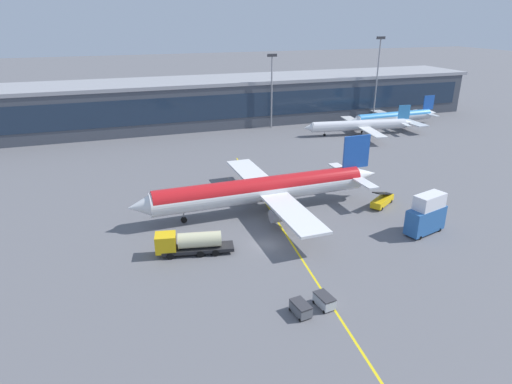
# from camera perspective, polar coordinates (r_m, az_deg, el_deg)

# --- Properties ---
(ground_plane) EXTENTS (700.00, 700.00, 0.00)m
(ground_plane) POSITION_cam_1_polar(r_m,az_deg,el_deg) (65.27, 1.37, -6.78)
(ground_plane) COLOR slate
(apron_lead_in_line) EXTENTS (8.30, 79.63, 0.01)m
(apron_lead_in_line) POSITION_cam_1_polar(r_m,az_deg,el_deg) (68.20, 3.88, -5.49)
(apron_lead_in_line) COLOR yellow
(apron_lead_in_line) RESTS_ON ground_plane
(terminal_building) EXTENTS (179.23, 21.78, 13.43)m
(terminal_building) POSITION_cam_1_polar(r_m,az_deg,el_deg) (138.40, -6.99, 11.47)
(terminal_building) COLOR #424751
(terminal_building) RESTS_ON ground_plane
(main_airliner) EXTENTS (44.37, 35.13, 11.69)m
(main_airliner) POSITION_cam_1_polar(r_m,az_deg,el_deg) (74.45, 0.88, 0.35)
(main_airliner) COLOR white
(main_airliner) RESTS_ON ground_plane
(fuel_tanker) EXTENTS (11.08, 4.48, 3.25)m
(fuel_tanker) POSITION_cam_1_polar(r_m,az_deg,el_deg) (62.76, -8.60, -6.48)
(fuel_tanker) COLOR #232326
(fuel_tanker) RESTS_ON ground_plane
(catering_lift) EXTENTS (7.22, 4.20, 6.30)m
(catering_lift) POSITION_cam_1_polar(r_m,az_deg,el_deg) (72.18, 21.13, -2.71)
(catering_lift) COLOR #285B9E
(catering_lift) RESTS_ON ground_plane
(belt_loader) EXTENTS (6.48, 4.92, 3.49)m
(belt_loader) POSITION_cam_1_polar(r_m,az_deg,el_deg) (80.92, 15.96, -1.01)
(belt_loader) COLOR yellow
(belt_loader) RESTS_ON ground_plane
(baggage_cart_0) EXTENTS (1.94, 2.84, 1.48)m
(baggage_cart_0) POSITION_cam_1_polar(r_m,az_deg,el_deg) (51.33, 5.78, -14.71)
(baggage_cart_0) COLOR #595B60
(baggage_cart_0) RESTS_ON ground_plane
(baggage_cart_1) EXTENTS (1.94, 2.84, 1.48)m
(baggage_cart_1) POSITION_cam_1_polar(r_m,az_deg,el_deg) (52.84, 8.80, -13.68)
(baggage_cart_1) COLOR #B2B7BC
(baggage_cart_1) RESTS_ON ground_plane
(commuter_jet_far) EXTENTS (30.91, 24.40, 8.48)m
(commuter_jet_far) POSITION_cam_1_polar(r_m,az_deg,el_deg) (141.26, 17.44, 9.24)
(commuter_jet_far) COLOR silver
(commuter_jet_far) RESTS_ON ground_plane
(commuter_jet_near) EXTENTS (32.35, 25.92, 7.82)m
(commuter_jet_near) POSITION_cam_1_polar(r_m,az_deg,el_deg) (128.31, 13.19, 8.38)
(commuter_jet_near) COLOR white
(commuter_jet_near) RESTS_ON ground_plane
(apron_light_mast_0) EXTENTS (2.80, 0.50, 25.30)m
(apron_light_mast_0) POSITION_cam_1_polar(r_m,az_deg,el_deg) (147.09, 15.39, 14.62)
(apron_light_mast_0) COLOR gray
(apron_light_mast_0) RESTS_ON ground_plane
(apron_light_mast_1) EXTENTS (2.80, 0.50, 21.17)m
(apron_light_mast_1) POSITION_cam_1_polar(r_m,az_deg,el_deg) (131.21, 2.04, 13.62)
(apron_light_mast_1) COLOR gray
(apron_light_mast_1) RESTS_ON ground_plane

